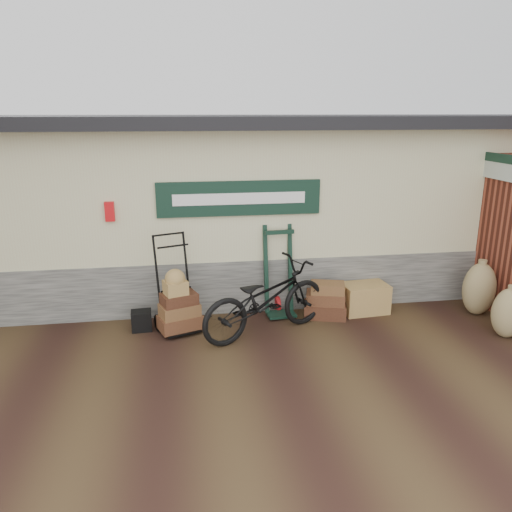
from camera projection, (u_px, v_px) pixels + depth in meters
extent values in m
plane|color=black|center=(268.00, 336.00, 7.54)|extent=(80.00, 80.00, 0.00)
cube|color=#4C4C47|center=(244.00, 257.00, 10.02)|extent=(14.00, 3.54, 0.90)
cube|color=beige|center=(244.00, 183.00, 9.60)|extent=(14.00, 3.50, 2.10)
cube|color=black|center=(244.00, 121.00, 9.14)|extent=(14.40, 4.10, 0.20)
cube|color=black|center=(239.00, 198.00, 7.87)|extent=(2.60, 0.06, 0.55)
cube|color=white|center=(240.00, 199.00, 7.84)|extent=(2.10, 0.01, 0.18)
cube|color=red|center=(110.00, 211.00, 7.62)|extent=(0.14, 0.10, 0.30)
cube|color=olive|center=(364.00, 298.00, 8.40)|extent=(0.79, 0.56, 0.49)
cube|color=black|center=(142.00, 321.00, 7.73)|extent=(0.32, 0.28, 0.31)
imported|color=black|center=(266.00, 295.00, 7.45)|extent=(1.58, 2.28, 1.26)
ellipsoid|color=olive|center=(479.00, 289.00, 8.25)|extent=(0.60, 0.52, 0.89)
ellipsoid|color=olive|center=(508.00, 313.00, 7.42)|extent=(0.59, 0.54, 0.77)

